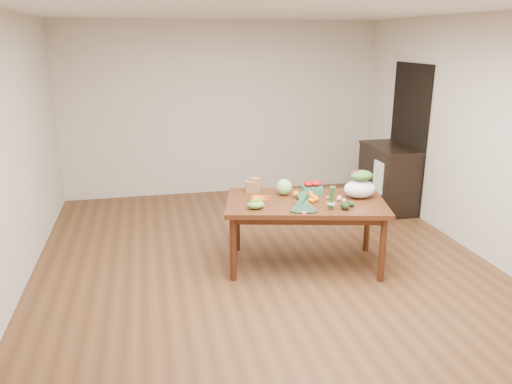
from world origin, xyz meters
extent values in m
plane|color=brown|center=(0.00, 0.00, 0.00)|extent=(6.00, 6.00, 0.00)
cube|color=white|center=(0.00, 0.00, 2.70)|extent=(5.00, 6.00, 0.02)
cube|color=beige|center=(0.00, 3.00, 1.35)|extent=(5.00, 0.02, 2.70)
cube|color=beige|center=(0.00, -3.00, 1.35)|extent=(5.00, 0.02, 2.70)
cube|color=beige|center=(-2.50, 0.00, 1.35)|extent=(0.02, 6.00, 2.70)
cube|color=beige|center=(2.50, 0.00, 1.35)|extent=(0.02, 6.00, 2.70)
cube|color=#552A13|center=(0.44, 0.02, 0.38)|extent=(1.86, 1.30, 0.75)
cube|color=black|center=(2.48, 1.60, 1.05)|extent=(0.02, 1.00, 2.10)
cube|color=black|center=(2.22, 1.61, 0.47)|extent=(0.52, 1.02, 0.94)
cube|color=white|center=(1.96, 1.40, 0.55)|extent=(0.02, 0.28, 0.45)
sphere|color=#ADD57B|center=(0.26, 0.28, 0.84)|extent=(0.18, 0.18, 0.18)
sphere|color=orange|center=(0.37, 0.15, 0.79)|extent=(0.07, 0.07, 0.07)
sphere|color=orange|center=(0.52, 0.12, 0.79)|extent=(0.08, 0.08, 0.08)
sphere|color=#E34E0D|center=(0.52, 0.09, 0.79)|extent=(0.07, 0.07, 0.07)
ellipsoid|color=#6FAD3A|center=(-0.14, -0.12, 0.79)|extent=(0.18, 0.14, 0.08)
ellipsoid|color=tan|center=(0.69, 0.01, 0.77)|extent=(0.05, 0.04, 0.04)
ellipsoid|color=tan|center=(0.79, -0.07, 0.77)|extent=(0.06, 0.05, 0.05)
ellipsoid|color=#DCC17F|center=(0.81, -0.01, 0.77)|extent=(0.05, 0.04, 0.04)
ellipsoid|color=tan|center=(0.75, 0.06, 0.77)|extent=(0.06, 0.05, 0.05)
ellipsoid|color=#CBBD75|center=(0.82, -0.13, 0.77)|extent=(0.05, 0.04, 0.04)
ellipsoid|color=black|center=(0.74, -0.34, 0.79)|extent=(0.11, 0.13, 0.08)
ellipsoid|color=black|center=(0.83, -0.27, 0.78)|extent=(0.09, 0.11, 0.06)
camera|label=1|loc=(-1.19, -4.85, 2.42)|focal=35.00mm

